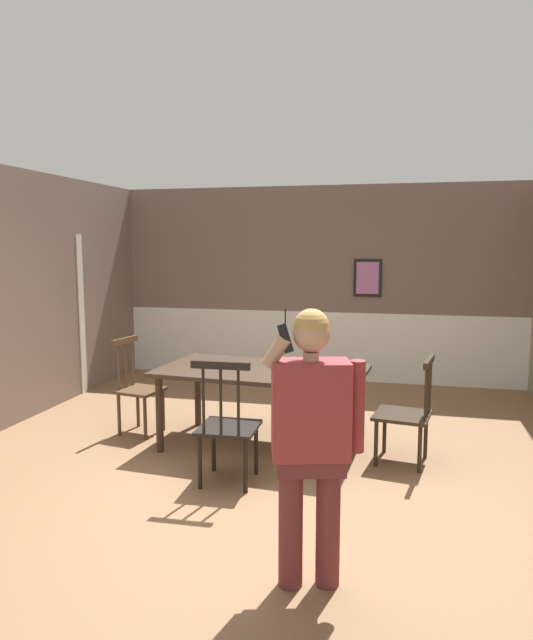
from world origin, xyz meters
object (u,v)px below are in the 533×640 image
chair_by_doorway (227,425)px  person_figure (312,430)px  dining_table (262,377)px  chair_near_window (138,388)px  chair_at_table_head (407,412)px

chair_by_doorway → person_figure: person_figure is taller
dining_table → chair_near_window: bearing=175.4°
chair_at_table_head → person_figure: person_figure is taller
chair_at_table_head → dining_table: bearing=94.9°
dining_table → chair_by_doorway: bearing=-94.1°
dining_table → chair_at_table_head: (1.37, -0.11, -0.23)m
dining_table → chair_by_doorway: 0.95m
chair_near_window → chair_at_table_head: (2.74, -0.22, -0.01)m
chair_by_doorway → person_figure: bearing=-56.3°
chair_near_window → chair_at_table_head: size_ratio=1.03×
chair_at_table_head → chair_by_doorway: bearing=129.0°
dining_table → chair_by_doorway: size_ratio=1.92×
chair_by_doorway → chair_at_table_head: bearing=28.0°
chair_near_window → chair_by_doorway: (1.30, -1.03, 0.02)m
chair_near_window → dining_table: bearing=95.5°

